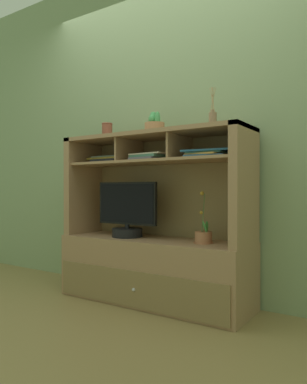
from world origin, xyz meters
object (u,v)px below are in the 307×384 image
(tv_monitor, at_px, (127,215))
(potted_succulent, at_px, (155,126))
(media_console, at_px, (154,249))
(ceramic_vase, at_px, (107,131))
(magazine_stack_left, at_px, (109,160))
(diffuser_bottle, at_px, (213,119))
(magazine_stack_centre, at_px, (151,157))
(potted_orchid, at_px, (203,237))
(magazine_stack_right, at_px, (208,154))

(tv_monitor, distance_m, potted_succulent, 0.71)
(tv_monitor, bearing_deg, potted_succulent, 13.61)
(media_console, relative_size, ceramic_vase, 11.34)
(magazine_stack_left, relative_size, diffuser_bottle, 1.25)
(magazine_stack_centre, bearing_deg, potted_orchid, 2.56)
(media_console, bearing_deg, ceramic_vase, 177.49)
(potted_orchid, bearing_deg, magazine_stack_right, -29.79)
(magazine_stack_centre, distance_m, potted_succulent, 0.24)
(media_console, xyz_separation_m, magazine_stack_centre, (-0.00, -0.04, 0.69))
(media_console, distance_m, potted_succulent, 0.93)
(diffuser_bottle, xyz_separation_m, potted_succulent, (-0.48, 0.01, -0.00))
(magazine_stack_right, bearing_deg, potted_succulent, 173.15)
(potted_succulent, bearing_deg, magazine_stack_right, -6.85)
(media_console, relative_size, potted_succulent, 8.41)
(potted_orchid, relative_size, ceramic_vase, 2.74)
(potted_orchid, height_order, magazine_stack_right, magazine_stack_right)
(magazine_stack_right, relative_size, potted_succulent, 2.02)
(magazine_stack_left, relative_size, magazine_stack_centre, 1.11)
(potted_orchid, relative_size, diffuser_bottle, 1.29)
(potted_orchid, height_order, magazine_stack_left, magazine_stack_left)
(magazine_stack_centre, bearing_deg, diffuser_bottle, 4.62)
(media_console, height_order, magazine_stack_right, media_console)
(potted_orchid, bearing_deg, potted_succulent, 176.01)
(media_console, xyz_separation_m, magazine_stack_left, (-0.47, 0.04, 0.70))
(media_console, height_order, potted_succulent, potted_succulent)
(magazine_stack_right, bearing_deg, media_console, 174.10)
(diffuser_bottle, bearing_deg, potted_orchid, -161.38)
(media_console, height_order, magazine_stack_centre, media_console)
(magazine_stack_centre, relative_size, ceramic_vase, 2.40)
(potted_orchid, xyz_separation_m, potted_succulent, (-0.42, 0.03, 0.80))
(diffuser_bottle, bearing_deg, media_console, 179.84)
(media_console, distance_m, magazine_stack_centre, 0.69)
(potted_orchid, height_order, diffuser_bottle, diffuser_bottle)
(potted_orchid, bearing_deg, tv_monitor, -177.87)
(potted_orchid, relative_size, potted_succulent, 2.03)
(magazine_stack_left, xyz_separation_m, magazine_stack_centre, (0.47, -0.08, -0.00))
(media_console, bearing_deg, magazine_stack_centre, -91.03)
(tv_monitor, height_order, potted_succulent, potted_succulent)
(magazine_stack_left, relative_size, magazine_stack_right, 0.98)
(diffuser_bottle, distance_m, ceramic_vase, 0.96)
(media_console, relative_size, potted_orchid, 4.14)
(media_console, distance_m, potted_orchid, 0.44)
(magazine_stack_centre, xyz_separation_m, magazine_stack_right, (0.47, -0.01, -0.00))
(diffuser_bottle, height_order, potted_succulent, diffuser_bottle)
(media_console, relative_size, magazine_stack_right, 4.16)
(ceramic_vase, bearing_deg, potted_orchid, -2.70)
(ceramic_vase, bearing_deg, potted_succulent, -1.56)
(potted_orchid, distance_m, magazine_stack_right, 0.57)
(magazine_stack_right, bearing_deg, diffuser_bottle, 74.94)
(diffuser_bottle, bearing_deg, potted_succulent, 178.89)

